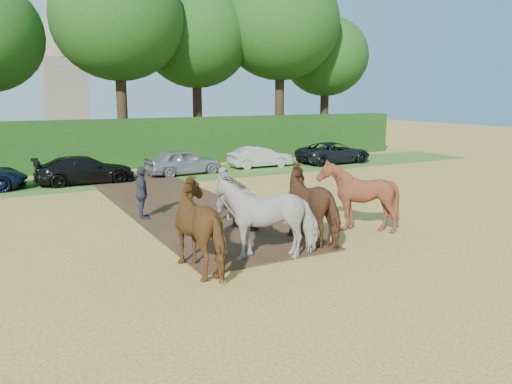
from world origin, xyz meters
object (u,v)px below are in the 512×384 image
(plough_team, at_px, (290,209))
(church, at_px, (59,18))
(parked_cars, at_px, (133,166))
(spectator_far, at_px, (142,194))

(plough_team, distance_m, church, 56.84)
(parked_cars, relative_size, church, 1.30)
(plough_team, xyz_separation_m, church, (1.48, 55.41, 12.57))
(spectator_far, bearing_deg, church, 4.48)
(plough_team, distance_m, parked_cars, 14.46)
(spectator_far, relative_size, church, 0.07)
(spectator_far, distance_m, parked_cars, 9.33)
(spectator_far, distance_m, church, 51.87)
(spectator_far, height_order, church, church)
(spectator_far, bearing_deg, plough_team, -141.48)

